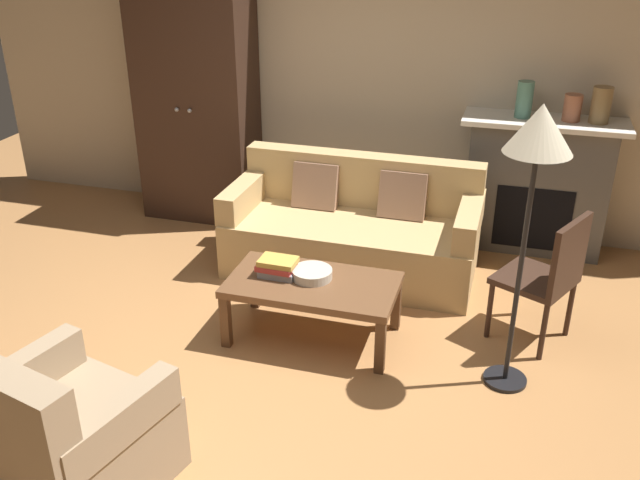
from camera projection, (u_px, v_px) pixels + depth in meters
The scene contains 14 objects.
ground_plane at pixel (260, 373), 4.28m from camera, with size 9.60×9.60×0.00m, color #B27A47.
back_wall at pixel (361, 65), 5.88m from camera, with size 7.20×0.10×2.80m, color beige.
fireplace at pixel (536, 185), 5.63m from camera, with size 1.26×0.48×1.12m.
armoire at pixel (197, 103), 6.11m from camera, with size 1.06×0.57×2.09m.
couch at pixel (353, 232), 5.40m from camera, with size 1.92×0.86×0.86m.
coffee_table at pixel (313, 289), 4.49m from camera, with size 1.10×0.60×0.42m.
fruit_bowl at pixel (312, 274), 4.50m from camera, with size 0.27×0.27×0.06m, color beige.
book_stack at pixel (278, 267), 4.52m from camera, with size 0.26×0.18×0.12m.
mantel_vase_jade at pixel (524, 99), 5.36m from camera, with size 0.13×0.13×0.28m, color slate.
mantel_vase_terracotta at pixel (572, 108), 5.29m from camera, with size 0.14×0.14×0.21m, color #A86042.
mantel_vase_bronze at pixel (601, 105), 5.22m from camera, with size 0.15×0.15×0.28m, color olive.
armchair_near_left at pixel (65, 439), 3.29m from camera, with size 0.93×0.93×0.88m.
side_chair_wooden at pixel (549, 273), 4.38m from camera, with size 0.59×0.59×0.90m.
floor_lamp at pixel (538, 147), 3.57m from camera, with size 0.36×0.36×1.71m.
Camera 1 is at (1.34, -3.26, 2.59)m, focal length 38.82 mm.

